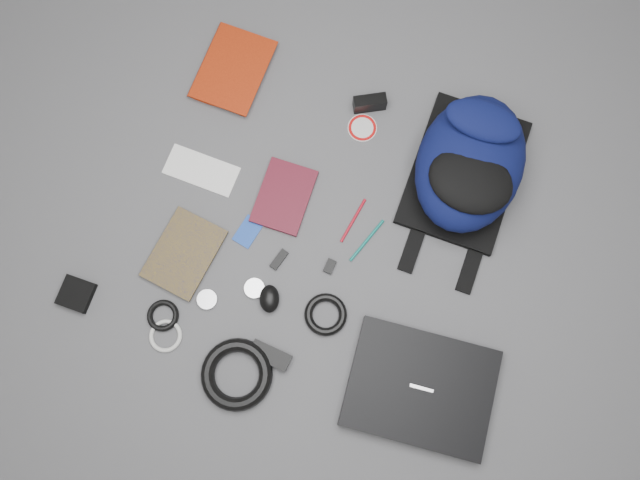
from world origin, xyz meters
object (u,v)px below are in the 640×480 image
(comic_book, at_px, (159,241))
(power_brick, at_px, (270,355))
(textbook_red, at_px, (204,59))
(dvd_case, at_px, (284,196))
(backpack, at_px, (470,163))
(mouse, at_px, (269,299))
(laptop, at_px, (420,388))
(compact_camera, at_px, (370,103))
(pouch, at_px, (76,294))

(comic_book, relative_size, power_brick, 2.01)
(textbook_red, bearing_deg, dvd_case, -39.23)
(textbook_red, distance_m, comic_book, 0.57)
(backpack, bearing_deg, power_brick, -116.47)
(mouse, xyz_separation_m, power_brick, (0.05, -0.15, -0.01))
(backpack, bearing_deg, dvd_case, -152.09)
(dvd_case, height_order, mouse, mouse)
(dvd_case, xyz_separation_m, mouse, (0.05, -0.30, 0.01))
(laptop, relative_size, comic_book, 1.70)
(comic_book, distance_m, compact_camera, 0.74)
(laptop, distance_m, power_brick, 0.42)
(mouse, bearing_deg, textbook_red, 105.45)
(comic_book, bearing_deg, laptop, -2.02)
(laptop, relative_size, mouse, 4.93)
(power_brick, distance_m, pouch, 0.57)
(textbook_red, bearing_deg, comic_book, -80.00)
(textbook_red, xyz_separation_m, dvd_case, (0.36, -0.34, -0.01))
(dvd_case, bearing_deg, power_brick, -75.68)
(dvd_case, bearing_deg, pouch, -135.50)
(backpack, xyz_separation_m, power_brick, (-0.38, -0.66, -0.08))
(backpack, height_order, textbook_red, backpack)
(textbook_red, relative_size, power_brick, 2.29)
(textbook_red, distance_m, mouse, 0.76)
(backpack, height_order, comic_book, backpack)
(compact_camera, relative_size, power_brick, 0.85)
(backpack, bearing_deg, textbook_red, 175.17)
(backpack, distance_m, laptop, 0.64)
(backpack, relative_size, mouse, 5.87)
(comic_book, height_order, power_brick, power_brick)
(backpack, distance_m, comic_book, 0.91)
(dvd_case, bearing_deg, compact_camera, 66.54)
(comic_book, bearing_deg, mouse, -0.52)
(compact_camera, relative_size, mouse, 1.23)
(compact_camera, bearing_deg, backpack, -46.03)
(pouch, bearing_deg, mouse, 14.93)
(pouch, bearing_deg, compact_camera, 50.74)
(comic_book, bearing_deg, backpack, 40.20)
(backpack, xyz_separation_m, compact_camera, (-0.32, 0.12, -0.07))
(textbook_red, xyz_separation_m, comic_book, (0.06, -0.57, -0.01))
(comic_book, distance_m, dvd_case, 0.38)
(backpack, height_order, pouch, backpack)
(dvd_case, bearing_deg, textbook_red, 138.31)
(backpack, bearing_deg, mouse, -126.38)
(mouse, height_order, power_brick, mouse)
(laptop, distance_m, mouse, 0.48)
(mouse, height_order, pouch, mouse)
(dvd_case, distance_m, pouch, 0.65)
(compact_camera, xyz_separation_m, power_brick, (-0.06, -0.79, -0.01))
(backpack, relative_size, compact_camera, 4.76)
(backpack, distance_m, mouse, 0.68)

